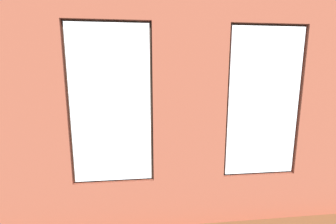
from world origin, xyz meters
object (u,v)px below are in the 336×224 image
(media_console, at_px, (53,147))
(potted_plant_by_left_couch, at_px, (236,131))
(candle_jar, at_px, (165,138))
(couch_left, at_px, (275,147))
(remote_silver, at_px, (170,141))
(remote_gray, at_px, (147,142))
(couch_by_window, at_px, (172,179))
(papasan_chair, at_px, (156,123))
(potted_plant_near_tv, at_px, (61,132))
(potted_plant_foreground_right, at_px, (84,113))
(potted_plant_mid_room_small, at_px, (204,130))
(cup_ceramic, at_px, (157,137))
(tv_flatscreen, at_px, (51,125))
(coffee_table, at_px, (165,142))
(remote_black, at_px, (180,137))
(potted_plant_beside_window_right, at_px, (90,173))

(media_console, relative_size, potted_plant_by_left_couch, 1.65)
(candle_jar, bearing_deg, potted_plant_by_left_couch, -160.15)
(couch_left, xyz_separation_m, remote_silver, (2.54, -0.43, 0.11))
(remote_gray, bearing_deg, couch_by_window, -74.70)
(papasan_chair, xyz_separation_m, potted_plant_near_tv, (2.16, 2.52, 0.45))
(remote_gray, height_order, potted_plant_foreground_right, potted_plant_foreground_right)
(remote_silver, relative_size, potted_plant_near_tv, 0.12)
(couch_by_window, xyz_separation_m, potted_plant_mid_room_small, (-1.29, -2.67, 0.12))
(cup_ceramic, xyz_separation_m, potted_plant_mid_room_small, (-1.42, -0.64, -0.02))
(couch_left, height_order, tv_flatscreen, tv_flatscreen)
(coffee_table, distance_m, tv_flatscreen, 2.87)
(couch_left, xyz_separation_m, potted_plant_near_tv, (4.91, 0.10, 0.56))
(couch_left, bearing_deg, potted_plant_foreground_right, -118.23)
(coffee_table, bearing_deg, couch_by_window, 88.40)
(couch_left, height_order, potted_plant_foreground_right, potted_plant_foreground_right)
(remote_gray, relative_size, media_console, 0.18)
(potted_plant_by_left_couch, bearing_deg, potted_plant_foreground_right, -16.63)
(remote_gray, xyz_separation_m, potted_plant_foreground_right, (2.08, -2.36, 0.32))
(remote_black, height_order, potted_plant_foreground_right, potted_plant_foreground_right)
(potted_plant_mid_room_small, bearing_deg, remote_silver, 37.82)
(remote_silver, bearing_deg, papasan_chair, -125.90)
(remote_black, relative_size, potted_plant_near_tv, 0.12)
(potted_plant_mid_room_small, bearing_deg, couch_left, 137.38)
(couch_by_window, xyz_separation_m, potted_plant_foreground_right, (2.47, -4.16, 0.43))
(potted_plant_by_left_couch, bearing_deg, media_console, 6.28)
(potted_plant_mid_room_small, bearing_deg, cup_ceramic, 24.14)
(couch_by_window, height_order, papasan_chair, couch_by_window)
(tv_flatscreen, bearing_deg, remote_silver, 172.53)
(remote_gray, xyz_separation_m, potted_plant_beside_window_right, (0.93, 1.89, 0.12))
(papasan_chair, bearing_deg, tv_flatscreen, 30.65)
(remote_silver, xyz_separation_m, remote_black, (-0.30, -0.28, 0.00))
(remote_black, height_order, potted_plant_near_tv, potted_plant_near_tv)
(remote_silver, distance_m, remote_black, 0.41)
(coffee_table, relative_size, potted_plant_beside_window_right, 1.29)
(potted_plant_by_left_couch, bearing_deg, couch_left, 106.31)
(candle_jar, height_order, tv_flatscreen, tv_flatscreen)
(cup_ceramic, xyz_separation_m, remote_gray, (0.26, 0.24, -0.03))
(potted_plant_foreground_right, bearing_deg, coffee_table, 138.44)
(cup_ceramic, distance_m, media_console, 2.65)
(media_console, relative_size, tv_flatscreen, 1.02)
(remote_gray, distance_m, media_console, 2.41)
(remote_gray, relative_size, papasan_chair, 0.16)
(remote_black, distance_m, tv_flatscreen, 3.26)
(coffee_table, bearing_deg, couch_left, 168.16)
(remote_silver, height_order, remote_black, same)
(couch_by_window, bearing_deg, potted_plant_by_left_couch, -130.03)
(couch_left, distance_m, remote_gray, 3.12)
(potted_plant_beside_window_right, bearing_deg, potted_plant_by_left_couch, -141.99)
(potted_plant_near_tv, bearing_deg, cup_ceramic, -159.84)
(cup_ceramic, bearing_deg, remote_silver, 141.53)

